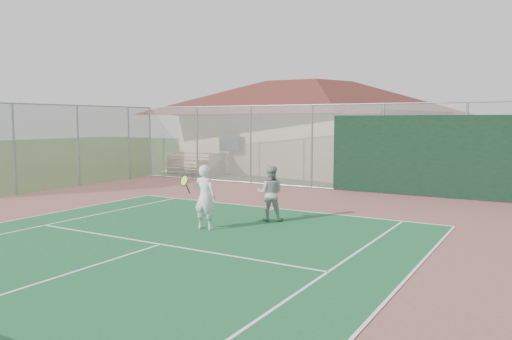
# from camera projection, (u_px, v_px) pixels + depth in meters

# --- Properties ---
(back_fence) EXTENTS (20.08, 0.11, 3.53)m
(back_fence) POSITION_uv_depth(u_px,v_px,m) (385.00, 151.00, 19.28)
(back_fence) COLOR gray
(back_fence) RESTS_ON ground
(side_fence_left) EXTENTS (0.08, 9.00, 3.50)m
(side_fence_left) POSITION_uv_depth(u_px,v_px,m) (78.00, 146.00, 21.56)
(side_fence_left) COLOR gray
(side_fence_left) RESTS_ON ground
(clubhouse) EXTENTS (15.34, 11.52, 6.04)m
(clubhouse) POSITION_uv_depth(u_px,v_px,m) (309.00, 117.00, 28.47)
(clubhouse) COLOR #CDB783
(clubhouse) RESTS_ON ground
(bleachers) EXTENTS (3.12, 2.03, 1.11)m
(bleachers) POSITION_uv_depth(u_px,v_px,m) (195.00, 163.00, 26.67)
(bleachers) COLOR #AF4A28
(bleachers) RESTS_ON ground
(player_white_front) EXTENTS (0.95, 0.70, 1.69)m
(player_white_front) POSITION_uv_depth(u_px,v_px,m) (204.00, 197.00, 12.98)
(player_white_front) COLOR silver
(player_white_front) RESTS_ON ground
(player_grey_back) EXTENTS (0.94, 0.85, 1.57)m
(player_grey_back) POSITION_uv_depth(u_px,v_px,m) (270.00, 194.00, 14.10)
(player_grey_back) COLOR #9FA2A4
(player_grey_back) RESTS_ON ground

